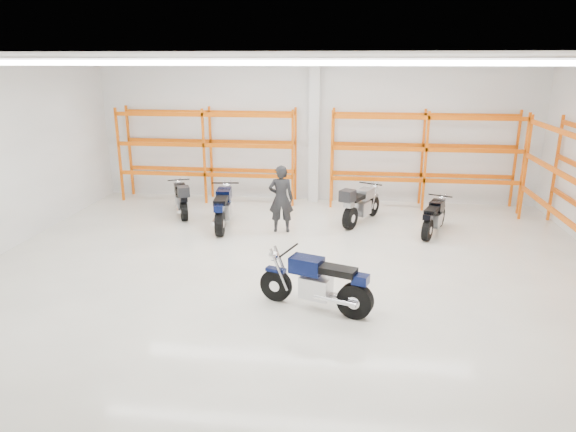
# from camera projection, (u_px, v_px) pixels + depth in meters

# --- Properties ---
(ground) EXTENTS (14.00, 14.00, 0.00)m
(ground) POSITION_uv_depth(u_px,v_px,m) (293.00, 269.00, 11.33)
(ground) COLOR beige
(ground) RESTS_ON ground
(room_shell) EXTENTS (14.02, 12.02, 4.51)m
(room_shell) POSITION_uv_depth(u_px,v_px,m) (294.00, 119.00, 10.40)
(room_shell) COLOR silver
(room_shell) RESTS_ON ground
(motorcycle_main) EXTENTS (2.16, 1.01, 1.09)m
(motorcycle_main) POSITION_uv_depth(u_px,v_px,m) (320.00, 284.00, 9.34)
(motorcycle_main) COLOR black
(motorcycle_main) RESTS_ON ground
(motorcycle_back_a) EXTENTS (1.07, 1.95, 1.05)m
(motorcycle_back_a) POSITION_uv_depth(u_px,v_px,m) (182.00, 199.00, 15.06)
(motorcycle_back_a) COLOR black
(motorcycle_back_a) RESTS_ON ground
(motorcycle_back_b) EXTENTS (0.76, 2.29, 1.13)m
(motorcycle_back_b) POSITION_uv_depth(u_px,v_px,m) (223.00, 209.00, 14.00)
(motorcycle_back_b) COLOR black
(motorcycle_back_b) RESTS_ON ground
(motorcycle_back_c) EXTENTS (1.20, 2.07, 1.13)m
(motorcycle_back_c) POSITION_uv_depth(u_px,v_px,m) (359.00, 205.00, 14.31)
(motorcycle_back_c) COLOR black
(motorcycle_back_c) RESTS_ON ground
(motorcycle_back_d) EXTENTS (0.93, 1.83, 0.95)m
(motorcycle_back_d) POSITION_uv_depth(u_px,v_px,m) (434.00, 218.00, 13.48)
(motorcycle_back_d) COLOR black
(motorcycle_back_d) RESTS_ON ground
(standing_man) EXTENTS (0.69, 0.48, 1.81)m
(standing_man) POSITION_uv_depth(u_px,v_px,m) (281.00, 199.00, 13.56)
(standing_man) COLOR black
(standing_man) RESTS_ON ground
(structural_column) EXTENTS (0.32, 0.32, 4.50)m
(structural_column) POSITION_uv_depth(u_px,v_px,m) (314.00, 132.00, 16.20)
(structural_column) COLOR white
(structural_column) RESTS_ON ground
(pallet_racking_back_left) EXTENTS (5.67, 0.87, 3.00)m
(pallet_racking_back_left) POSITION_uv_depth(u_px,v_px,m) (207.00, 146.00, 16.41)
(pallet_racking_back_left) COLOR #DA4314
(pallet_racking_back_left) RESTS_ON ground
(pallet_racking_back_right) EXTENTS (5.67, 0.87, 3.00)m
(pallet_racking_back_right) POSITION_uv_depth(u_px,v_px,m) (424.00, 150.00, 15.61)
(pallet_racking_back_right) COLOR #DA4314
(pallet_racking_back_right) RESTS_ON ground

